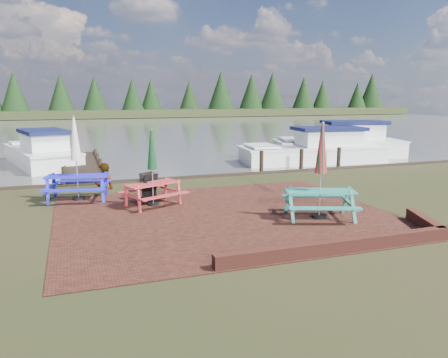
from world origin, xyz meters
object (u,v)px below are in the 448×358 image
picnic_table_red (153,180)px  person (103,163)px  chalkboard (149,187)px  jetty (82,165)px  picnic_table_blue (77,172)px  boat_near (315,151)px  boat_jetty (42,154)px  boat_far (341,145)px  picnic_table_teal (320,186)px

picnic_table_red → person: (-1.24, 2.73, 0.16)m
chalkboard → jetty: 8.03m
picnic_table_blue → boat_near: 13.35m
boat_jetty → person: size_ratio=3.82×
chalkboard → person: bearing=90.2°
boat_far → person: size_ratio=3.98×
picnic_table_teal → person: picnic_table_teal is taller
picnic_table_red → jetty: (-1.82, 8.48, -0.69)m
jetty → picnic_table_teal: bearing=-62.9°
picnic_table_teal → boat_jetty: picnic_table_teal is taller
boat_near → boat_far: size_ratio=1.01×
picnic_table_red → person: picnic_table_red is taller
picnic_table_blue → chalkboard: picnic_table_blue is taller
picnic_table_red → boat_near: bearing=12.0°
picnic_table_red → picnic_table_blue: 2.61m
picnic_table_teal → boat_far: 14.40m
picnic_table_teal → boat_far: picnic_table_teal is taller
jetty → person: bearing=-84.3°
picnic_table_blue → boat_jetty: size_ratio=0.36×
picnic_table_blue → boat_far: 16.32m
boat_near → person: 12.06m
picnic_table_blue → boat_near: size_ratio=0.34×
boat_far → boat_near: bearing=132.2°
boat_jetty → chalkboard: bearing=-85.7°
jetty → picnic_table_blue: bearing=-92.5°
picnic_table_red → chalkboard: picnic_table_red is taller
boat_jetty → person: person is taller
jetty → boat_near: 11.82m
boat_far → person: person is taller
chalkboard → boat_far: size_ratio=0.11×
boat_near → person: (-11.17, -4.51, 0.56)m
picnic_table_blue → boat_far: picnic_table_blue is taller
picnic_table_teal → boat_near: size_ratio=0.33×
picnic_table_blue → jetty: bearing=99.5°
picnic_table_red → boat_near: picnic_table_red is taller
picnic_table_blue → picnic_table_red: bearing=-23.4°
chalkboard → person: (-1.24, 2.06, 0.51)m
chalkboard → jetty: (-1.82, 7.81, -0.34)m
boat_far → picnic_table_red: bearing=137.8°
picnic_table_red → boat_far: size_ratio=0.30×
picnic_table_red → boat_jetty: bearing=84.5°
picnic_table_red → boat_far: picnic_table_red is taller
picnic_table_red → picnic_table_teal: bearing=-60.2°
boat_jetty → picnic_table_red: bearing=-86.8°
jetty → boat_near: size_ratio=1.16×
picnic_table_teal → picnic_table_red: picnic_table_teal is taller
boat_near → boat_far: boat_far is taller
boat_jetty → boat_far: boat_far is taller
picnic_table_red → picnic_table_blue: size_ratio=0.87×
chalkboard → jetty: chalkboard is taller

